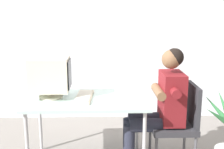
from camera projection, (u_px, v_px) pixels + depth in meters
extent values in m
cube|color=silver|center=(112.00, 16.00, 4.24)|extent=(8.00, 0.10, 3.00)
cylinder|color=#B7B7BC|center=(27.00, 146.00, 2.81)|extent=(0.04, 0.04, 0.69)
cylinder|color=#B7B7BC|center=(144.00, 145.00, 2.84)|extent=(0.04, 0.04, 0.69)
cylinder|color=#B7B7BC|center=(40.00, 122.00, 3.40)|extent=(0.04, 0.04, 0.69)
cylinder|color=#B7B7BC|center=(137.00, 121.00, 3.43)|extent=(0.04, 0.04, 0.69)
cube|color=silver|center=(87.00, 100.00, 3.04)|extent=(1.23, 0.72, 0.03)
cylinder|color=beige|center=(51.00, 97.00, 3.07)|extent=(0.24, 0.24, 0.02)
cylinder|color=beige|center=(51.00, 93.00, 3.06)|extent=(0.06, 0.06, 0.06)
cube|color=beige|center=(50.00, 74.00, 3.02)|extent=(0.39, 0.33, 0.34)
cube|color=black|center=(70.00, 74.00, 3.02)|extent=(0.01, 0.28, 0.28)
cube|color=beige|center=(84.00, 97.00, 3.04)|extent=(0.19, 0.48, 0.02)
cube|color=beige|center=(84.00, 96.00, 3.04)|extent=(0.16, 0.43, 0.01)
cylinder|color=#4C4C51|center=(150.00, 138.00, 3.35)|extent=(0.03, 0.03, 0.38)
cylinder|color=#4C4C51|center=(185.00, 137.00, 3.36)|extent=(0.03, 0.03, 0.38)
cube|color=#2D2D33|center=(172.00, 126.00, 3.12)|extent=(0.45, 0.45, 0.06)
cube|color=#2D2D33|center=(193.00, 104.00, 3.07)|extent=(0.04, 0.41, 0.42)
cube|color=maroon|center=(172.00, 98.00, 3.05)|extent=(0.22, 0.37, 0.52)
sphere|color=brown|center=(171.00, 59.00, 2.96)|extent=(0.19, 0.19, 0.19)
sphere|color=black|center=(174.00, 57.00, 2.95)|extent=(0.18, 0.18, 0.18)
cylinder|color=#262838|center=(151.00, 125.00, 3.01)|extent=(0.44, 0.14, 0.14)
cylinder|color=#262838|center=(149.00, 119.00, 3.19)|extent=(0.44, 0.14, 0.14)
cylinder|color=#262838|center=(129.00, 146.00, 3.05)|extent=(0.11, 0.11, 0.46)
cylinder|color=#262838|center=(128.00, 139.00, 3.23)|extent=(0.11, 0.11, 0.46)
cylinder|color=maroon|center=(175.00, 93.00, 2.81)|extent=(0.09, 0.14, 0.09)
cylinder|color=maroon|center=(166.00, 82.00, 3.23)|extent=(0.09, 0.14, 0.09)
cylinder|color=brown|center=(158.00, 92.00, 3.03)|extent=(0.09, 0.37, 0.09)
cone|color=#2F733E|center=(220.00, 112.00, 2.91)|extent=(0.33, 0.25, 0.36)
cone|color=#2F733E|center=(221.00, 118.00, 2.82)|extent=(0.39, 0.19, 0.31)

